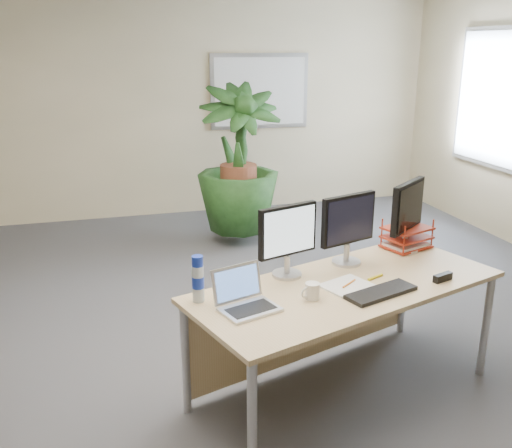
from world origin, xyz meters
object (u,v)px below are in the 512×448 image
object	(u,v)px
floor_plant	(238,177)
monitor_left	(288,236)
monitor_right	(348,225)
desk	(334,302)
laptop	(244,298)

from	to	relation	value
floor_plant	monitor_left	distance (m)	2.82
monitor_right	desk	bearing A→B (deg)	-128.43
floor_plant	monitor_right	bearing A→B (deg)	-88.66
floor_plant	monitor_left	size ratio (longest dim) A/B	3.28
monitor_left	monitor_right	xyz separation A→B (m)	(0.45, 0.09, 0.01)
floor_plant	monitor_right	world-z (taller)	floor_plant
floor_plant	monitor_right	distance (m)	2.70
monitor_right	laptop	world-z (taller)	monitor_right
monitor_left	laptop	distance (m)	0.56
laptop	monitor_left	bearing A→B (deg)	44.20
floor_plant	monitor_right	size ratio (longest dim) A/B	3.21
monitor_left	monitor_right	distance (m)	0.45
floor_plant	laptop	size ratio (longest dim) A/B	4.03
desk	laptop	distance (m)	0.72
floor_plant	monitor_left	bearing A→B (deg)	-97.84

